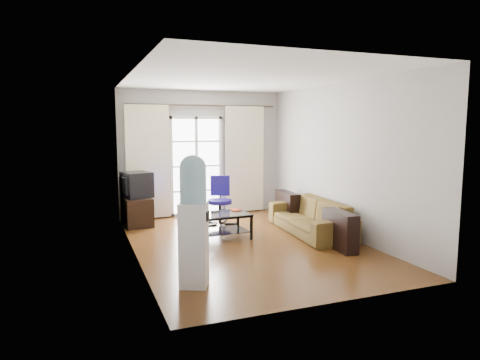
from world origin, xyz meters
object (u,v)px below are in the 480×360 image
object	(u,v)px
coffee_table	(217,223)
water_cooler	(194,218)
tv_stand	(137,211)
sofa	(310,217)
crt_tv	(136,185)
task_chair	(220,211)

from	to	relation	value
coffee_table	water_cooler	world-z (taller)	water_cooler
coffee_table	tv_stand	xyz separation A→B (m)	(-1.15, 1.56, -0.01)
tv_stand	water_cooler	xyz separation A→B (m)	(0.23, -3.52, 0.56)
sofa	coffee_table	bearing A→B (deg)	-92.46
crt_tv	sofa	bearing A→B (deg)	-47.17
sofa	water_cooler	xyz separation A→B (m)	(-2.64, -1.78, 0.53)
tv_stand	sofa	bearing A→B (deg)	-36.08
water_cooler	tv_stand	bearing A→B (deg)	118.07
tv_stand	task_chair	bearing A→B (deg)	-25.49
coffee_table	crt_tv	size ratio (longest dim) A/B	1.75
sofa	tv_stand	size ratio (longest dim) A/B	2.83
sofa	coffee_table	world-z (taller)	sofa
coffee_table	tv_stand	world-z (taller)	tv_stand
coffee_table	task_chair	xyz separation A→B (m)	(0.37, 0.98, -0.00)
sofa	crt_tv	world-z (taller)	crt_tv
sofa	tv_stand	bearing A→B (deg)	-117.48
tv_stand	task_chair	distance (m)	1.63
sofa	task_chair	bearing A→B (deg)	-127.18
coffee_table	task_chair	bearing A→B (deg)	69.24
water_cooler	sofa	bearing A→B (deg)	58.29
tv_stand	water_cooler	distance (m)	3.57
coffee_table	tv_stand	distance (m)	1.94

